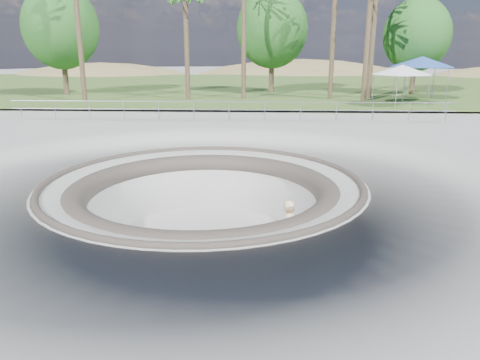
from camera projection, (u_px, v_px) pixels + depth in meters
The scene contains 12 objects.
ground at pixel (203, 182), 14.96m from camera, with size 180.00×180.00×0.00m, color #A5A5A0.
skate_bowl at pixel (204, 235), 15.47m from camera, with size 14.00×14.00×4.10m.
grass_strip at pixel (244, 86), 47.53m from camera, with size 180.00×36.00×0.12m.
distant_hills at pixel (274, 121), 71.61m from camera, with size 103.20×45.00×28.60m.
safety_railing at pixel (229, 110), 26.29m from camera, with size 25.00×0.06×1.03m.
skateboard at pixel (289, 261), 13.60m from camera, with size 0.78×0.27×0.08m.
skater at pixel (290, 232), 13.34m from camera, with size 0.67×0.44×1.84m, color beige.
canopy_white at pixel (402, 70), 31.01m from camera, with size 4.93×4.93×2.69m.
canopy_blue at pixel (422, 62), 34.00m from camera, with size 6.26×6.26×3.16m.
bushy_tree_left at pixel (60, 27), 37.27m from camera, with size 6.05×5.50×8.73m.
bushy_tree_mid at pixel (272, 29), 39.39m from camera, with size 5.99×5.45×8.65m.
bushy_tree_right at pixel (417, 35), 37.95m from camera, with size 5.41×4.92×7.80m.
Camera 1 is at (1.85, -14.29, 4.21)m, focal length 35.00 mm.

